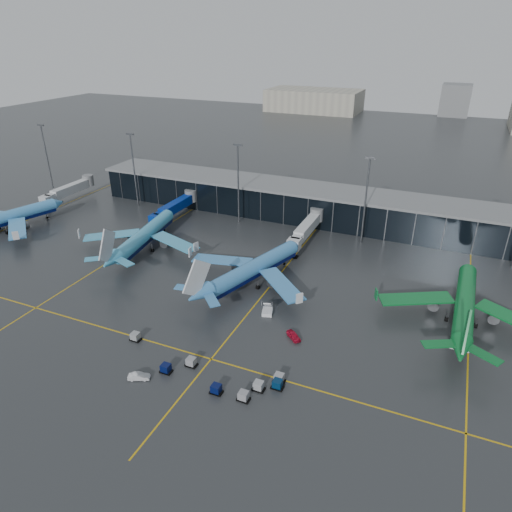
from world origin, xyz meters
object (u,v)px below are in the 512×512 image
at_px(service_van_red, 294,336).
at_px(service_van_white, 139,376).
at_px(airliner_klm_west, 5,210).
at_px(mobile_airstair, 267,310).
at_px(airliner_klm_near, 254,259).
at_px(airliner_aer_lingus, 467,294).
at_px(airliner_arkefly, 144,227).
at_px(baggage_carts, 219,374).

xyz_separation_m(service_van_red, service_van_white, (-21.45, -22.55, -0.03)).
xyz_separation_m(airliner_klm_west, mobile_airstair, (92.18, -11.39, -5.72)).
height_order(airliner_klm_west, mobile_airstair, airliner_klm_west).
height_order(airliner_klm_near, airliner_aer_lingus, airliner_aer_lingus).
distance_m(airliner_klm_near, service_van_red, 25.20).
height_order(airliner_klm_west, airliner_arkefly, airliner_klm_west).
relative_size(airliner_arkefly, baggage_carts, 1.25).
distance_m(airliner_klm_near, baggage_carts, 35.96).
bearing_deg(airliner_arkefly, airliner_klm_near, -18.30).
height_order(service_van_red, service_van_white, service_van_red).
xyz_separation_m(airliner_aer_lingus, mobile_airstair, (-39.50, -14.59, -5.73)).
bearing_deg(service_van_white, baggage_carts, -90.20).
relative_size(airliner_klm_west, airliner_aer_lingus, 1.00).
distance_m(airliner_aer_lingus, baggage_carts, 54.82).
bearing_deg(service_van_red, mobile_airstair, 93.62).
relative_size(airliner_arkefly, service_van_red, 10.62).
xyz_separation_m(airliner_aer_lingus, service_van_white, (-52.57, -43.52, -5.86)).
xyz_separation_m(airliner_klm_near, service_van_red, (16.60, -18.08, -5.71)).
bearing_deg(airliner_klm_west, service_van_white, -11.07).
relative_size(airliner_klm_near, baggage_carts, 1.24).
bearing_deg(baggage_carts, service_van_red, 62.77).
relative_size(airliner_arkefly, airliner_klm_near, 1.01).
bearing_deg(airliner_arkefly, mobile_airstair, -30.53).
relative_size(mobile_airstair, service_van_white, 0.95).
bearing_deg(service_van_white, mobile_airstair, -49.53).
relative_size(airliner_klm_west, baggage_carts, 1.26).
distance_m(airliner_aer_lingus, mobile_airstair, 42.50).
bearing_deg(baggage_carts, airliner_arkefly, 137.87).
distance_m(airliner_arkefly, airliner_aer_lingus, 84.45).
bearing_deg(service_van_white, airliner_arkefly, 9.13).
distance_m(airliner_klm_west, mobile_airstair, 93.05).
xyz_separation_m(airliner_klm_west, baggage_carts, (92.07, -34.27, -5.73)).
height_order(airliner_klm_west, baggage_carts, airliner_klm_west).
bearing_deg(baggage_carts, airliner_klm_west, 159.58).
relative_size(airliner_klm_near, service_van_red, 10.51).
distance_m(airliner_klm_near, airliner_aer_lingus, 47.81).
relative_size(airliner_klm_west, service_van_red, 10.68).
distance_m(mobile_airstair, service_van_white, 31.75).
relative_size(airliner_klm_west, airliner_klm_near, 1.02).
relative_size(airliner_arkefly, service_van_white, 10.82).
distance_m(mobile_airstair, service_van_red, 10.54).
height_order(airliner_arkefly, mobile_airstair, airliner_arkefly).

